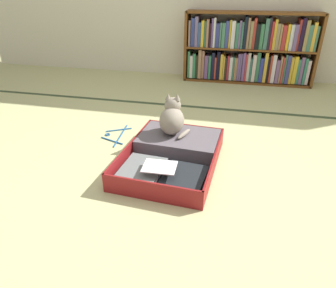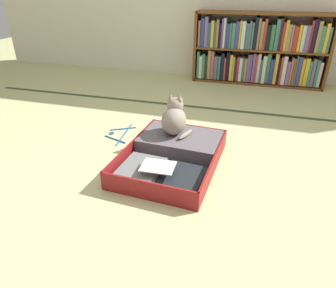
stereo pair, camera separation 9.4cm
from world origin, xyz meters
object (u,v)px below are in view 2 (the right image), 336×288
at_px(open_suitcase, 174,153).
at_px(black_cat, 174,119).
at_px(clothes_hanger, 120,134).
at_px(bookshelf, 259,51).

distance_m(open_suitcase, black_cat, 0.25).
bearing_deg(clothes_hanger, bookshelf, 60.57).
bearing_deg(open_suitcase, bookshelf, 76.75).
height_order(bookshelf, open_suitcase, bookshelf).
xyz_separation_m(open_suitcase, clothes_hanger, (-0.52, 0.26, -0.05)).
bearing_deg(black_cat, open_suitcase, -74.65).
bearing_deg(bookshelf, clothes_hanger, -119.43).
bearing_deg(black_cat, bookshelf, 74.25).
bearing_deg(clothes_hanger, open_suitcase, -26.14).
relative_size(bookshelf, clothes_hanger, 3.87).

